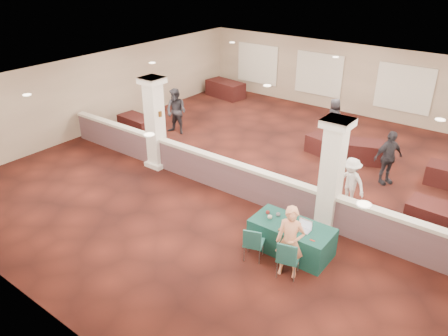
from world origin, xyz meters
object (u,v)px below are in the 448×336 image
Objects in this scene: woman at (290,242)px; far_table_back_left at (225,89)px; conf_chair_main at (288,256)px; attendee_c at (388,158)px; attendee_a at (176,111)px; far_table_front_left at (137,124)px; far_table_front_center at (329,147)px; near_table at (291,238)px; attendee_b at (350,182)px; attendee_d at (334,118)px; far_table_front_right at (440,218)px; conf_chair_side at (253,242)px; far_table_back_center at (357,151)px.

woman reaches higher than far_table_back_left.
attendee_c reaches higher than conf_chair_main.
attendee_a is (-8.21, 5.13, 0.36)m from conf_chair_main.
woman is 9.60m from attendee_a.
far_table_front_left is 0.83× the size of far_table_back_left.
woman is 7.18m from far_table_front_center.
conf_chair_main reaches higher than near_table.
attendee_d reaches higher than attendee_b.
far_table_front_center is at bearing 106.02° from near_table.
near_table is 1.20× the size of far_table_front_right.
far_table_front_center is at bearing 149.20° from far_table_front_right.
conf_chair_main reaches higher than far_table_front_center.
conf_chair_side is 3.99m from attendee_b.
conf_chair_main is 0.98m from conf_chair_side.
far_table_back_left is at bearing 154.92° from far_table_front_center.
far_table_front_left is 1.81m from attendee_a.
near_table is at bearing -129.97° from far_table_front_right.
attendee_b is (8.05, -1.20, -0.17)m from attendee_a.
woman is 1.17× the size of attendee_b.
far_table_front_right is at bearing -30.80° from far_table_front_center.
conf_chair_side reaches higher than far_table_front_left.
conf_chair_side is 6.14m from attendee_c.
attendee_d is at bearing 107.03° from near_table.
near_table is 4.31m from far_table_front_right.
far_table_front_center is at bearing 137.13° from attendee_b.
far_table_back_left is at bearing 133.85° from near_table.
attendee_c is at bearing 70.18° from woman.
far_table_back_left is at bearing 152.69° from far_table_front_right.
attendee_a is (-6.03, -1.80, 0.62)m from far_table_front_center.
far_table_front_right is at bearing -0.00° from far_table_front_left.
near_table is at bearing 38.17° from conf_chair_side.
woman is at bearing -80.84° from far_table_back_center.
attendee_d is at bearing 110.70° from far_table_front_center.
attendee_a reaches higher than near_table.
attendee_a reaches higher than far_table_back_center.
woman is (-0.03, 0.11, 0.33)m from conf_chair_main.
far_table_back_center is (1.02, 0.20, 0.03)m from far_table_front_center.
far_table_back_center is (-0.74, 6.20, -0.02)m from near_table.
conf_chair_side is 0.55× the size of far_table_front_right.
conf_chair_main is 6.05m from attendee_c.
far_table_front_left reaches higher than far_table_front_center.
attendee_c reaches higher than far_table_back_center.
conf_chair_main is 10.55m from far_table_front_left.
attendee_d reaches higher than far_table_front_center.
woman is 1.00× the size of attendee_c.
conf_chair_side is 0.51× the size of attendee_c.
far_table_front_center is 1.03× the size of attendee_d.
woman is at bearing -72.47° from far_table_front_center.
attendee_a is at bearing 75.36° from attendee_d.
attendee_b is at bearing -173.18° from far_table_front_right.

